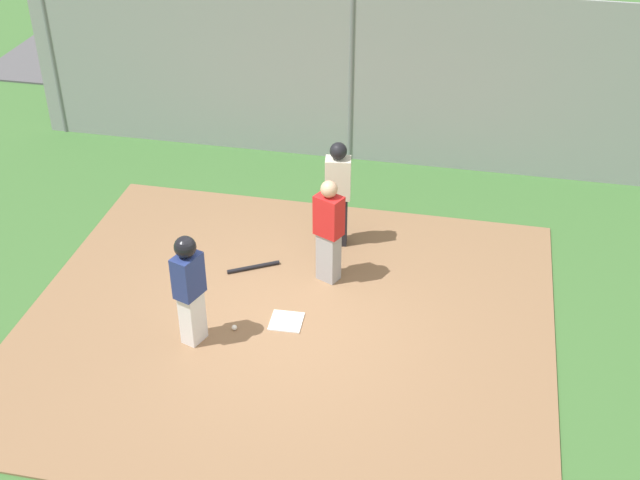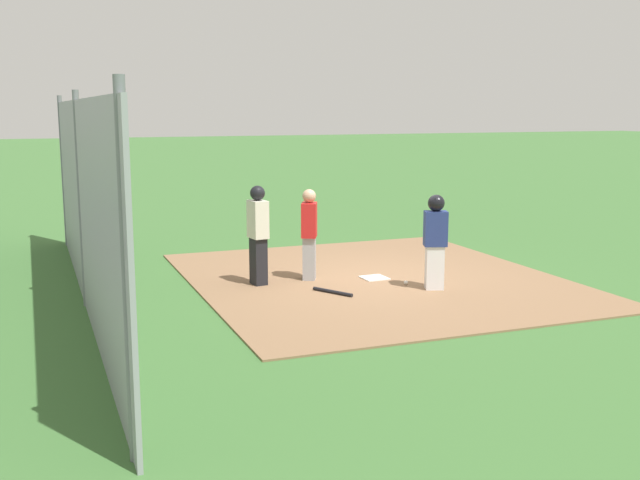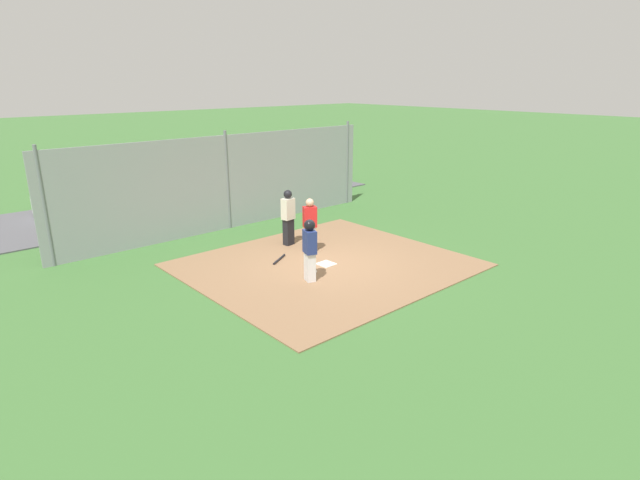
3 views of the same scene
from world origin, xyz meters
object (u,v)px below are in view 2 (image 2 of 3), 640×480
object	(u,v)px
baseball_bat	(333,292)
home_plate	(374,278)
catcher	(309,233)
umpire	(258,233)
baseball	(406,283)
runner	(435,236)

from	to	relation	value
baseball_bat	home_plate	bearing A→B (deg)	94.20
catcher	umpire	world-z (taller)	umpire
umpire	home_plate	bearing A→B (deg)	-16.43
umpire	baseball_bat	size ratio (longest dim) A/B	2.16
catcher	baseball	size ratio (longest dim) A/B	22.03
catcher	baseball	distance (m)	1.93
umpire	runner	world-z (taller)	umpire
catcher	baseball_bat	xyz separation A→B (m)	(1.15, -0.01, -0.82)
home_plate	umpire	distance (m)	2.30
home_plate	runner	world-z (taller)	runner
umpire	baseball	xyz separation A→B (m)	(0.96, 2.39, -0.88)
baseball	umpire	bearing A→B (deg)	-111.91
catcher	runner	world-z (taller)	catcher
baseball_bat	catcher	bearing A→B (deg)	149.04
home_plate	runner	bearing A→B (deg)	28.53
baseball_bat	baseball	xyz separation A→B (m)	(-0.13, 1.44, 0.01)
umpire	baseball	distance (m)	2.72
catcher	baseball	bearing A→B (deg)	-10.53
runner	baseball	distance (m)	1.04
catcher	baseball_bat	world-z (taller)	catcher
catcher	home_plate	bearing A→B (deg)	6.89
catcher	baseball_bat	bearing A→B (deg)	-65.62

